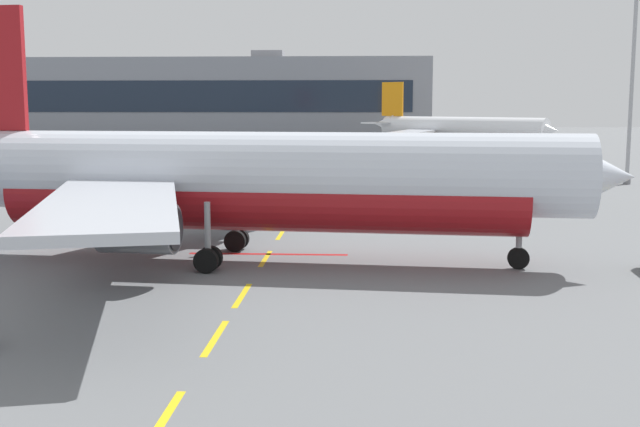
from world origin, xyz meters
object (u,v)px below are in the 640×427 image
object	(u,v)px
airliner_mid_left	(458,130)
apron_light_mast_far	(636,17)
catering_truck	(497,185)
airliner_foreground	(251,179)

from	to	relation	value
airliner_mid_left	apron_light_mast_far	world-z (taller)	apron_light_mast_far
catering_truck	apron_light_mast_far	distance (m)	26.74
airliner_foreground	catering_truck	bearing A→B (deg)	54.07
airliner_mid_left	catering_truck	size ratio (longest dim) A/B	4.09
airliner_foreground	airliner_mid_left	world-z (taller)	airliner_foreground
catering_truck	apron_light_mast_far	size ratio (longest dim) A/B	0.28
catering_truck	airliner_mid_left	bearing A→B (deg)	85.90
apron_light_mast_far	catering_truck	bearing A→B (deg)	-130.65
apron_light_mast_far	airliner_foreground	bearing A→B (deg)	-128.16
airliner_foreground	airliner_mid_left	xyz separation A→B (m)	(19.49, 83.13, -0.44)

